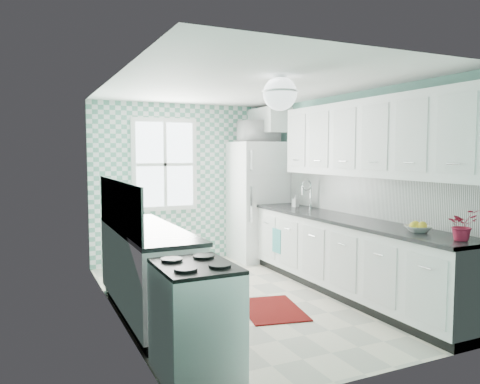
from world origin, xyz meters
name	(u,v)px	position (x,y,z in m)	size (l,w,h in m)	color
floor	(245,298)	(0.00, 0.00, -0.01)	(3.00, 4.40, 0.02)	#EEDEC6
ceiling	(245,85)	(0.00, 0.00, 2.51)	(3.00, 4.40, 0.02)	white
wall_back	(185,183)	(0.00, 2.21, 1.25)	(3.00, 0.02, 2.50)	#77B6A6
wall_front	(373,217)	(0.00, -2.21, 1.25)	(3.00, 0.02, 2.50)	#77B6A6
wall_left	(114,199)	(-1.51, 0.00, 1.25)	(0.02, 4.40, 2.50)	#77B6A6
wall_right	(349,190)	(1.51, 0.00, 1.25)	(0.02, 4.40, 2.50)	#77B6A6
accent_wall	(186,183)	(0.00, 2.19, 1.25)	(3.00, 0.01, 2.50)	#5FA28B
window	(165,164)	(-0.35, 2.16, 1.55)	(1.04, 0.05, 1.44)	white
backsplash_right	(368,196)	(1.49, -0.40, 1.20)	(0.02, 3.60, 0.51)	white
backsplash_left	(118,205)	(-1.49, -0.07, 1.20)	(0.02, 2.15, 0.51)	white
upper_cabinets_right	(370,138)	(1.33, -0.60, 1.90)	(0.33, 3.20, 0.90)	white
upper_cabinet_fridge	(268,121)	(1.30, 1.83, 2.25)	(0.40, 0.74, 0.40)	white
ceiling_light	(280,93)	(0.00, -0.80, 2.32)	(0.34, 0.34, 0.35)	silver
base_cabinets_right	(348,258)	(1.20, -0.40, 0.45)	(0.60, 3.60, 0.90)	white
countertop_right	(347,220)	(1.19, -0.40, 0.92)	(0.63, 3.60, 0.04)	black
base_cabinets_left	(147,273)	(-1.20, -0.07, 0.45)	(0.60, 2.15, 0.90)	white
countertop_left	(148,229)	(-1.19, -0.07, 0.92)	(0.63, 2.15, 0.04)	black
fridge	(259,201)	(1.11, 1.80, 0.95)	(0.83, 0.82, 1.90)	silver
stove	(196,319)	(-1.20, -1.61, 0.46)	(0.58, 0.72, 0.87)	silver
sink	(300,209)	(1.20, 0.71, 0.93)	(0.53, 0.45, 0.53)	silver
rug	(272,309)	(0.08, -0.52, 0.01)	(0.62, 0.88, 0.01)	maroon
dish_towel	(277,241)	(0.89, 0.81, 0.48)	(0.02, 0.23, 0.34)	#53BAAD
fruit_bowl	(418,229)	(1.20, -1.49, 0.97)	(0.25, 0.25, 0.06)	white
potted_plant	(462,225)	(1.20, -2.01, 1.08)	(0.26, 0.22, 0.29)	#A52720
soap_bottle	(296,201)	(1.25, 0.89, 1.03)	(0.08, 0.08, 0.18)	#8EAABD
microwave	(259,132)	(1.11, 1.80, 2.07)	(0.61, 0.41, 0.34)	white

